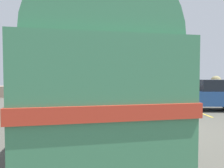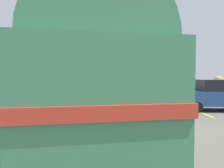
{
  "view_description": "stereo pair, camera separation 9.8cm",
  "coord_description": "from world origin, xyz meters",
  "views": [
    {
      "loc": [
        -1.53,
        -8.05,
        2.08
      ],
      "look_at": [
        -1.23,
        -0.98,
        1.8
      ],
      "focal_mm": 31.04,
      "sensor_mm": 36.0,
      "label": 1
    },
    {
      "loc": [
        -1.43,
        -8.06,
        2.08
      ],
      "look_at": [
        -1.23,
        -0.98,
        1.8
      ],
      "focal_mm": 31.04,
      "sensor_mm": 36.0,
      "label": 2
    }
  ],
  "objects": [
    {
      "name": "parked_car_nearest",
      "position": [
        5.09,
        3.38,
        0.97
      ],
      "size": [
        4.22,
        2.01,
        1.86
      ],
      "rotation": [
        0.0,
        0.0,
        1.49
      ],
      "color": "black",
      "rests_on": "ground"
    },
    {
      "name": "breakwater",
      "position": [
        -0.38,
        11.83,
        0.76
      ],
      "size": [
        31.36,
        2.21,
        2.46
      ],
      "color": "gray",
      "rests_on": "ground"
    },
    {
      "name": "ground",
      "position": [
        0.0,
        0.0,
        0.01
      ],
      "size": [
        32.0,
        26.0,
        0.02
      ],
      "color": "#4F4D45"
    },
    {
      "name": "vintage_coach",
      "position": [
        -2.04,
        -1.55,
        2.05
      ],
      "size": [
        3.62,
        8.84,
        3.7
      ],
      "rotation": [
        0.0,
        0.0,
        0.14
      ],
      "color": "black",
      "rests_on": "ground"
    },
    {
      "name": "lamp_post",
      "position": [
        1.68,
        5.81,
        4.13
      ],
      "size": [
        0.44,
        0.98,
        7.42
      ],
      "color": "#5B5B60",
      "rests_on": "ground"
    }
  ]
}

